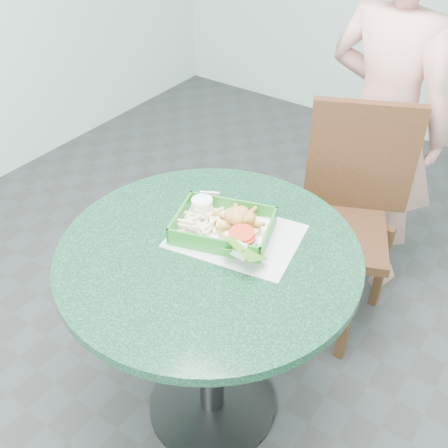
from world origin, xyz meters
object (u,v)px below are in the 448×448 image
Objects in this scene: cafe_table at (210,296)px; dining_chair at (344,204)px; food_basket at (223,234)px; crab_sandwich at (238,228)px; diner_person at (384,119)px; sauce_ramekin at (211,206)px.

dining_chair reaches higher than cafe_table.
food_basket is 2.10× the size of crab_sandwich.
diner_person is at bearing 85.49° from crab_sandwich.
crab_sandwich is at bearing 97.15° from diner_person.
crab_sandwich is (0.03, 0.10, 0.22)m from cafe_table.
sauce_ramekin reaches higher than cafe_table.
cafe_table is 0.24m from crab_sandwich.
diner_person is 0.93m from sauce_ramekin.
cafe_table is 13.48× the size of sauce_ramekin.
sauce_ramekin is (-0.13, 0.04, 0.00)m from crab_sandwich.
crab_sandwich is at bearing -121.07° from dining_chair.
cafe_table is 0.21m from food_basket.
dining_chair is 14.25× the size of sauce_ramekin.
cafe_table is at bearing -85.13° from food_basket.
food_basket is (-0.01, 0.08, 0.19)m from cafe_table.
sauce_ramekin is (-0.09, 0.06, 0.03)m from food_basket.
dining_chair is 0.59× the size of diner_person.
cafe_table is at bearing -109.42° from crab_sandwich.
cafe_table is 3.17× the size of food_basket.
crab_sandwich is at bearing -18.30° from sauce_ramekin.
food_basket reaches higher than cafe_table.
sauce_ramekin is at bearing -132.94° from dining_chair.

